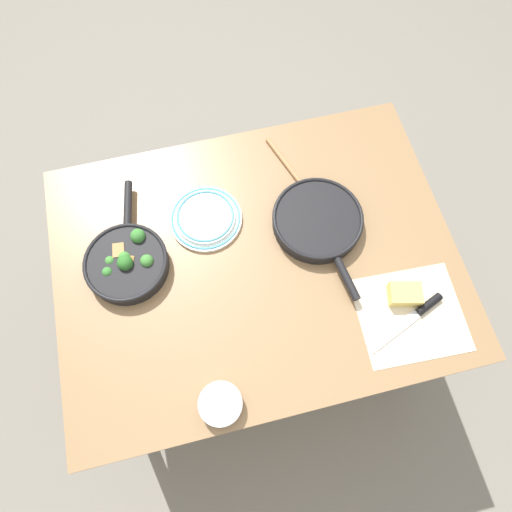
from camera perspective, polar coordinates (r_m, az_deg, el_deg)
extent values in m
plane|color=slate|center=(2.08, 0.00, -7.76)|extent=(14.00, 14.00, 0.00)
cube|color=olive|center=(1.40, 0.00, -0.54)|extent=(1.22, 0.93, 0.03)
cylinder|color=#BCBCC1|center=(2.01, 12.73, 9.54)|extent=(0.05, 0.05, 0.70)
cylinder|color=#BCBCC1|center=(1.94, -18.89, 2.71)|extent=(0.05, 0.05, 0.70)
cylinder|color=#BCBCC1|center=(1.80, 20.95, -12.57)|extent=(0.05, 0.05, 0.70)
cylinder|color=#BCBCC1|center=(1.72, -15.81, -21.55)|extent=(0.05, 0.05, 0.70)
cylinder|color=black|center=(1.41, -15.80, -1.01)|extent=(0.24, 0.24, 0.05)
torus|color=black|center=(1.39, -16.04, -0.68)|extent=(0.25, 0.25, 0.01)
cylinder|color=black|center=(1.48, -15.72, 6.33)|extent=(0.05, 0.16, 0.02)
cylinder|color=#357027|center=(1.43, -17.56, -0.89)|extent=(0.01, 0.01, 0.02)
sphere|color=#428438|center=(1.41, -17.78, -0.61)|extent=(0.03, 0.03, 0.03)
cylinder|color=#245B1C|center=(1.40, -15.75, -1.26)|extent=(0.02, 0.02, 0.03)
sphere|color=#2D6B28|center=(1.38, -16.05, -0.83)|extent=(0.05, 0.05, 0.05)
cylinder|color=#357027|center=(1.42, -15.88, -0.54)|extent=(0.01, 0.01, 0.02)
sphere|color=#428438|center=(1.39, -16.12, -0.20)|extent=(0.04, 0.04, 0.04)
cylinder|color=#2C6823|center=(1.42, -17.84, -2.23)|extent=(0.01, 0.01, 0.02)
sphere|color=#387A33|center=(1.40, -18.07, -1.95)|extent=(0.03, 0.03, 0.03)
cylinder|color=#357027|center=(1.39, -13.26, -0.98)|extent=(0.01, 0.01, 0.02)
sphere|color=#428438|center=(1.37, -13.48, -0.61)|extent=(0.04, 0.04, 0.04)
cylinder|color=#2C6823|center=(1.43, -14.29, 1.98)|extent=(0.02, 0.02, 0.02)
sphere|color=#387A33|center=(1.41, -14.55, 2.44)|extent=(0.04, 0.04, 0.04)
cube|color=olive|center=(1.43, -16.32, 0.98)|extent=(0.04, 0.05, 0.03)
cube|color=#AD7F4C|center=(1.42, -16.65, 0.45)|extent=(0.04, 0.05, 0.04)
cube|color=#9E703D|center=(1.40, -15.79, -0.83)|extent=(0.05, 0.05, 0.04)
cube|color=#9E703D|center=(1.40, -17.55, -3.35)|extent=(0.03, 0.03, 0.02)
cylinder|color=black|center=(1.43, 7.65, 4.40)|extent=(0.28, 0.28, 0.04)
torus|color=black|center=(1.41, 7.76, 4.79)|extent=(0.28, 0.28, 0.01)
cylinder|color=black|center=(1.36, 11.27, -2.77)|extent=(0.04, 0.14, 0.02)
cylinder|color=#DBC156|center=(1.43, 7.64, 4.35)|extent=(0.23, 0.23, 0.02)
cylinder|color=#A87A4C|center=(1.53, 4.32, 10.75)|extent=(0.10, 0.27, 0.02)
ellipsoid|color=#A87A4C|center=(1.46, 7.87, 6.12)|extent=(0.06, 0.07, 0.02)
cube|color=beige|center=(1.40, 18.73, -6.94)|extent=(0.31, 0.28, 0.00)
cube|color=silver|center=(1.37, 16.87, -9.01)|extent=(0.18, 0.09, 0.01)
cylinder|color=black|center=(1.42, 20.83, -5.65)|extent=(0.09, 0.05, 0.02)
cube|color=#E0C15B|center=(1.39, 18.10, -4.55)|extent=(0.10, 0.09, 0.04)
cylinder|color=white|center=(1.44, -6.28, 4.66)|extent=(0.23, 0.23, 0.01)
torus|color=#4C9EB7|center=(1.44, -6.31, 4.77)|extent=(0.22, 0.22, 0.01)
cylinder|color=white|center=(1.43, -6.33, 4.88)|extent=(0.19, 0.19, 0.01)
torus|color=#4C9EB7|center=(1.43, -6.36, 4.99)|extent=(0.18, 0.18, 0.01)
cylinder|color=#B7B7BC|center=(1.27, -4.44, -17.98)|extent=(0.12, 0.12, 0.04)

